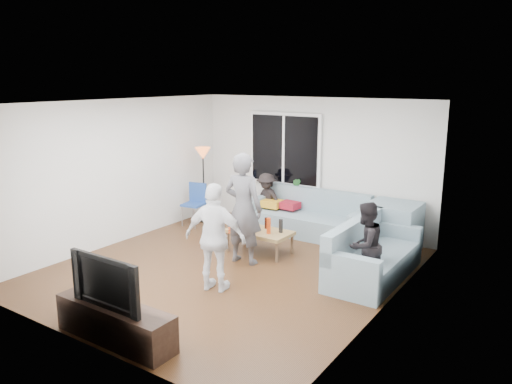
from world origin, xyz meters
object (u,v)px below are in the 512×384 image
Objects in this scene: coffee_table at (260,241)px; player_right at (215,238)px; spectator_back at (266,200)px; tv_console at (115,323)px; player_left at (243,209)px; spectator_right at (365,245)px; sofa_back_section at (308,213)px; floor_lamp at (204,185)px; side_chair at (194,205)px; sofa_right_section at (375,251)px; television at (112,280)px.

player_right reaches higher than coffee_table.
spectator_back is 0.69× the size of tv_console.
player_left is 1.44× the size of spectator_right.
player_left is at bearing -94.97° from sofa_back_section.
sofa_back_section is 1.97m from player_left.
coffee_table is 2.31m from floor_lamp.
floor_lamp is at bearing 117.67° from tv_console.
spectator_right is 3.54m from tv_console.
side_chair is at bearing -56.92° from player_right.
tv_console is (-1.79, -3.44, -0.20)m from sofa_right_section.
sofa_back_section and sofa_right_section have the same top height.
tv_console is (0.26, -3.41, 0.02)m from coffee_table.
sofa_back_section is at bearing 10.58° from floor_lamp.
coffee_table is 1.04× the size of television.
side_chair is 0.55× the size of floor_lamp.
television is at bearing 180.00° from tv_console.
coffee_table is at bearing -90.13° from player_left.
coffee_table is (-2.05, -0.03, -0.22)m from sofa_right_section.
coffee_table is 1.00× the size of spectator_back.
side_chair is 2.41m from player_left.
player_left is at bearing -87.82° from player_right.
side_chair is (-2.02, 0.61, 0.23)m from coffee_table.
coffee_table is 2.13m from side_chair.
floor_lamp is 0.97× the size of tv_console.
player_left is at bearing 94.45° from tv_console.
spectator_back is (-2.80, 1.36, 0.12)m from sofa_right_section.
spectator_back reaches higher than sofa_right_section.
television is (-1.79, -3.44, 0.32)m from sofa_right_section.
television is at bearing -62.33° from floor_lamp.
spectator_right is (4.07, -1.33, -0.15)m from floor_lamp.
player_left reaches higher than tv_console.
sofa_back_section is at bearing -100.49° from player_right.
player_left is 1.16m from player_right.
player_right reaches higher than tv_console.
floor_lamp is 4.92m from television.
sofa_right_section is at bearing 0.95° from coffee_table.
sofa_back_section is 3.04m from player_right.
player_right is at bearing -78.26° from coffee_table.
floor_lamp reaches higher than coffee_table.
spectator_back is at bearing 101.97° from tv_console.
spectator_right reaches higher than sofa_back_section.
tv_console is at bearing 90.31° from player_left.
spectator_back is 4.91m from television.
tv_console is 0.52m from television.
television is (-0.00, 0.00, 0.52)m from tv_console.
coffee_table is at bearing -84.85° from spectator_right.
player_right is at bearing -58.65° from spectator_back.
player_right is (2.37, -2.60, -0.00)m from floor_lamp.
floor_lamp reaches higher than television.
television is (0.06, -4.77, 0.32)m from sofa_back_section.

